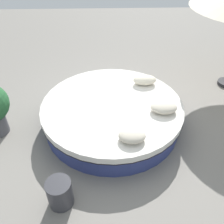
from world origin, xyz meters
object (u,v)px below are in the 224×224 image
Objects in this scene: throw_pillow_0 at (132,135)px; throw_pillow_2 at (145,80)px; throw_pillow_1 at (164,107)px; round_bed at (112,114)px; side_table at (60,193)px.

throw_pillow_0 is 0.90× the size of throw_pillow_2.
round_bed is at bearing -14.59° from throw_pillow_1.
throw_pillow_2 is at bearing -136.11° from round_bed.
round_bed is 1.03m from throw_pillow_1.
throw_pillow_1 is (-0.65, -0.71, 0.01)m from throw_pillow_0.
side_table is (1.53, 2.43, -0.37)m from throw_pillow_2.
throw_pillow_1 is 2.33m from side_table.
throw_pillow_0 is at bearing 47.35° from throw_pillow_1.
throw_pillow_0 is at bearing 106.93° from round_bed.
round_bed is 1.91m from side_table.
round_bed reaches higher than side_table.
side_table is at bearing 57.78° from throw_pillow_2.
round_bed is 6.24× the size of throw_pillow_0.
throw_pillow_0 is (-0.29, 0.96, 0.33)m from round_bed.
throw_pillow_2 is (0.22, -0.94, 0.01)m from throw_pillow_1.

